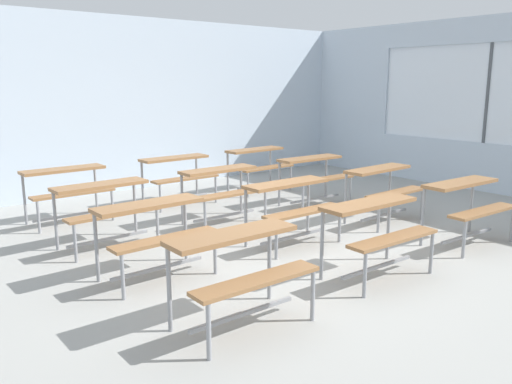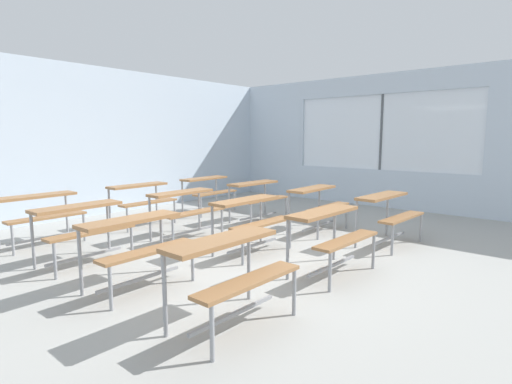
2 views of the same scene
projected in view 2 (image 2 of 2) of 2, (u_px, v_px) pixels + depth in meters
The scene contains 15 objects.
ground at pixel (254, 262), 5.21m from camera, with size 10.00×9.00×0.05m, color #9E9E99.
wall_back at pixel (83, 142), 7.90m from camera, with size 10.00×0.12×3.00m, color silver.
wall_right at pixel (409, 144), 8.68m from camera, with size 0.12×9.00×3.00m.
desk_bench_r0c0 at pixel (231, 261), 3.36m from camera, with size 1.10×0.60×0.74m.
desk_bench_r0c1 at pixel (331, 227), 4.64m from camera, with size 1.11×0.61×0.74m.
desk_bench_r0c2 at pixel (389, 207), 5.92m from camera, with size 1.12×0.64×0.74m.
desk_bench_r1c0 at pixel (137, 236), 4.20m from camera, with size 1.11×0.61×0.74m.
desk_bench_r1c1 at pixel (251, 212), 5.51m from camera, with size 1.10×0.60×0.74m.
desk_bench_r1c2 at pixel (318, 199), 6.76m from camera, with size 1.12×0.63×0.74m.
desk_bench_r2c0 at pixel (82, 220), 5.01m from camera, with size 1.12×0.63×0.74m.
desk_bench_r2c1 at pixel (186, 203), 6.29m from camera, with size 1.11×0.60×0.74m.
desk_bench_r2c2 at pixel (257, 192), 7.57m from camera, with size 1.12×0.62×0.74m.
desk_bench_r3c0 at pixel (40, 207), 5.91m from camera, with size 1.11×0.61×0.74m.
desk_bench_r3c1 at pixel (142, 195), 7.22m from camera, with size 1.11×0.61×0.74m.
desk_bench_r3c2 at pixel (208, 186), 8.44m from camera, with size 1.12×0.63×0.74m.
Camera 2 is at (-3.80, -3.30, 1.60)m, focal length 28.00 mm.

